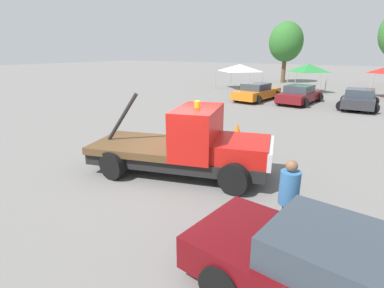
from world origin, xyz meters
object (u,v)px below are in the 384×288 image
(tow_truck, at_px, (189,146))
(parked_car_charcoal, at_px, (359,99))
(person_near_truck, at_px, (289,196))
(parked_car_maroon, at_px, (300,95))
(canopy_tent_white, at_px, (240,68))
(parked_car_orange, at_px, (257,92))
(tree_center, at_px, (286,42))
(traffic_cone, at_px, (237,129))
(canopy_tent_green, at_px, (308,68))

(tow_truck, xyz_separation_m, parked_car_charcoal, (3.46, 15.46, -0.27))
(person_near_truck, relative_size, parked_car_charcoal, 0.40)
(parked_car_maroon, relative_size, canopy_tent_white, 1.34)
(person_near_truck, relative_size, parked_car_orange, 0.36)
(tow_truck, relative_size, parked_car_orange, 1.20)
(tree_center, bearing_deg, tow_truck, -78.81)
(traffic_cone, bearing_deg, tree_center, 101.91)
(tow_truck, height_order, canopy_tent_green, canopy_tent_green)
(person_near_truck, height_order, traffic_cone, person_near_truck)
(person_near_truck, bearing_deg, tree_center, -99.15)
(tow_truck, relative_size, parked_car_charcoal, 1.33)
(parked_car_orange, xyz_separation_m, traffic_cone, (2.87, -9.89, -0.40))
(tow_truck, xyz_separation_m, parked_car_maroon, (-0.42, 15.47, -0.27))
(parked_car_orange, bearing_deg, traffic_cone, -157.13)
(canopy_tent_white, bearing_deg, canopy_tent_green, 4.76)
(parked_car_charcoal, bearing_deg, parked_car_orange, 90.91)
(parked_car_orange, xyz_separation_m, canopy_tent_green, (2.20, 6.84, 1.57))
(parked_car_maroon, height_order, canopy_tent_white, canopy_tent_white)
(canopy_tent_white, height_order, traffic_cone, canopy_tent_white)
(parked_car_orange, xyz_separation_m, parked_car_maroon, (3.16, 0.42, -0.00))
(tow_truck, bearing_deg, traffic_cone, 80.99)
(parked_car_charcoal, relative_size, traffic_cone, 8.12)
(parked_car_orange, bearing_deg, canopy_tent_white, 41.13)
(tow_truck, relative_size, traffic_cone, 10.84)
(parked_car_charcoal, distance_m, traffic_cone, 11.11)
(parked_car_maroon, bearing_deg, canopy_tent_green, 14.54)
(parked_car_maroon, relative_size, canopy_tent_green, 1.68)
(parked_car_maroon, relative_size, parked_car_charcoal, 1.09)
(person_near_truck, xyz_separation_m, tree_center, (-9.44, 31.50, 3.64))
(parked_car_maroon, bearing_deg, tow_truck, -172.40)
(parked_car_charcoal, xyz_separation_m, canopy_tent_white, (-11.35, 5.89, 1.42))
(parked_car_orange, bearing_deg, person_near_truck, -150.41)
(tow_truck, distance_m, parked_car_charcoal, 15.84)
(tow_truck, height_order, canopy_tent_white, tow_truck)
(tow_truck, relative_size, parked_car_maroon, 1.23)
(tree_center, bearing_deg, parked_car_charcoal, -56.68)
(person_near_truck, height_order, canopy_tent_green, canopy_tent_green)
(tow_truck, relative_size, canopy_tent_white, 1.64)
(canopy_tent_white, relative_size, tree_center, 0.52)
(person_near_truck, xyz_separation_m, canopy_tent_white, (-11.47, 23.21, 1.05))
(parked_car_orange, bearing_deg, tow_truck, -159.97)
(person_near_truck, xyz_separation_m, parked_car_charcoal, (-0.12, 17.33, -0.38))
(person_near_truck, height_order, parked_car_orange, person_near_truck)
(parked_car_maroon, distance_m, tree_center, 15.70)
(person_near_truck, relative_size, traffic_cone, 3.22)
(canopy_tent_white, relative_size, traffic_cone, 6.62)
(canopy_tent_green, xyz_separation_m, traffic_cone, (0.67, -16.72, -1.97))
(canopy_tent_white, bearing_deg, parked_car_maroon, -38.17)
(canopy_tent_green, bearing_deg, parked_car_maroon, -81.53)
(parked_car_charcoal, xyz_separation_m, tree_center, (-9.32, 14.18, 4.02))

